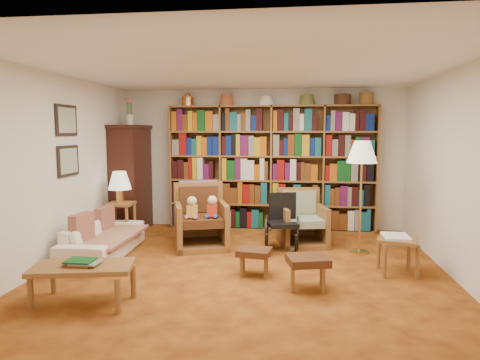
% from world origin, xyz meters
% --- Properties ---
extents(floor, '(5.00, 5.00, 0.00)m').
position_xyz_m(floor, '(0.00, 0.00, 0.00)').
color(floor, '#AB601A').
rests_on(floor, ground).
extents(ceiling, '(5.00, 5.00, 0.00)m').
position_xyz_m(ceiling, '(0.00, 0.00, 2.50)').
color(ceiling, white).
rests_on(ceiling, wall_back).
extents(wall_back, '(5.00, 0.00, 5.00)m').
position_xyz_m(wall_back, '(0.00, 2.50, 1.25)').
color(wall_back, white).
rests_on(wall_back, floor).
extents(wall_front, '(5.00, 0.00, 5.00)m').
position_xyz_m(wall_front, '(0.00, -2.50, 1.25)').
color(wall_front, white).
rests_on(wall_front, floor).
extents(wall_left, '(0.00, 5.00, 5.00)m').
position_xyz_m(wall_left, '(-2.50, 0.00, 1.25)').
color(wall_left, white).
rests_on(wall_left, floor).
extents(wall_right, '(0.00, 5.00, 5.00)m').
position_xyz_m(wall_right, '(2.50, 0.00, 1.25)').
color(wall_right, white).
rests_on(wall_right, floor).
extents(bookshelf, '(3.60, 0.30, 2.42)m').
position_xyz_m(bookshelf, '(0.20, 2.33, 1.17)').
color(bookshelf, '#955E2E').
rests_on(bookshelf, floor).
extents(curio_cabinet, '(0.50, 0.95, 2.40)m').
position_xyz_m(curio_cabinet, '(-2.25, 2.00, 0.95)').
color(curio_cabinet, black).
rests_on(curio_cabinet, floor).
extents(framed_pictures, '(0.03, 0.52, 0.97)m').
position_xyz_m(framed_pictures, '(-2.48, 0.30, 1.62)').
color(framed_pictures, black).
rests_on(framed_pictures, wall_left).
extents(sofa, '(1.71, 0.73, 0.49)m').
position_xyz_m(sofa, '(-2.05, 0.38, 0.25)').
color(sofa, white).
rests_on(sofa, floor).
extents(sofa_throw, '(0.75, 1.39, 0.04)m').
position_xyz_m(sofa_throw, '(-2.00, 0.38, 0.30)').
color(sofa_throw, beige).
rests_on(sofa_throw, sofa).
extents(cushion_left, '(0.15, 0.38, 0.37)m').
position_xyz_m(cushion_left, '(-2.18, 0.73, 0.45)').
color(cushion_left, maroon).
rests_on(cushion_left, sofa).
extents(cushion_right, '(0.18, 0.42, 0.40)m').
position_xyz_m(cushion_right, '(-2.18, 0.03, 0.45)').
color(cushion_right, maroon).
rests_on(cushion_right, sofa).
extents(side_table_lamp, '(0.42, 0.42, 0.62)m').
position_xyz_m(side_table_lamp, '(-2.15, 1.24, 0.45)').
color(side_table_lamp, '#955E2E').
rests_on(side_table_lamp, floor).
extents(table_lamp, '(0.37, 0.37, 0.50)m').
position_xyz_m(table_lamp, '(-2.15, 1.24, 0.96)').
color(table_lamp, gold).
rests_on(table_lamp, side_table_lamp).
extents(armchair_leather, '(1.01, 1.01, 0.98)m').
position_xyz_m(armchair_leather, '(-0.79, 1.10, 0.40)').
color(armchair_leather, '#955E2E').
rests_on(armchair_leather, floor).
extents(armchair_sage, '(0.84, 0.85, 0.85)m').
position_xyz_m(armchair_sage, '(0.74, 1.43, 0.33)').
color(armchair_sage, '#955E2E').
rests_on(armchair_sage, floor).
extents(wheelchair, '(0.51, 0.67, 0.84)m').
position_xyz_m(wheelchair, '(0.43, 1.02, 0.38)').
color(wheelchair, black).
rests_on(wheelchair, floor).
extents(floor_lamp, '(0.43, 0.43, 1.62)m').
position_xyz_m(floor_lamp, '(1.54, 0.99, 1.40)').
color(floor_lamp, gold).
rests_on(floor_lamp, floor).
extents(side_table_papers, '(0.57, 0.57, 0.48)m').
position_xyz_m(side_table_papers, '(1.87, 0.11, 0.38)').
color(side_table_papers, '#955E2E').
rests_on(side_table_papers, floor).
extents(footstool_a, '(0.44, 0.39, 0.33)m').
position_xyz_m(footstool_a, '(0.13, -0.16, 0.27)').
color(footstool_a, '#542816').
rests_on(footstool_a, floor).
extents(footstool_b, '(0.52, 0.47, 0.37)m').
position_xyz_m(footstool_b, '(0.76, -0.54, 0.30)').
color(footstool_b, '#542816').
rests_on(footstool_b, floor).
extents(coffee_table, '(1.07, 0.69, 0.46)m').
position_xyz_m(coffee_table, '(-1.53, -1.23, 0.35)').
color(coffee_table, '#955E2E').
rests_on(coffee_table, floor).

